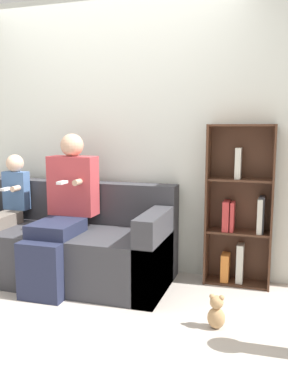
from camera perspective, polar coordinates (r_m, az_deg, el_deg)
name	(u,v)px	position (r m, az deg, el deg)	size (l,w,h in m)	color
ground_plane	(66,304)	(3.32, -10.86, -15.16)	(14.00, 14.00, 0.00)	#BCB2A8
back_wall	(112,136)	(3.92, -4.55, 7.90)	(10.00, 0.06, 2.55)	silver
couch	(61,244)	(3.78, -11.51, -7.20)	(1.99, 0.85, 0.84)	#38383D
adult_seated	(63,207)	(3.55, -11.30, -2.15)	(0.43, 0.76, 1.30)	#232842
bookshelf	(239,212)	(3.58, 13.26, -2.72)	(0.56, 0.23, 1.38)	#4C2D1E
teddy_bear	(216,313)	(2.90, 10.12, -16.33)	(0.12, 0.10, 0.24)	tan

